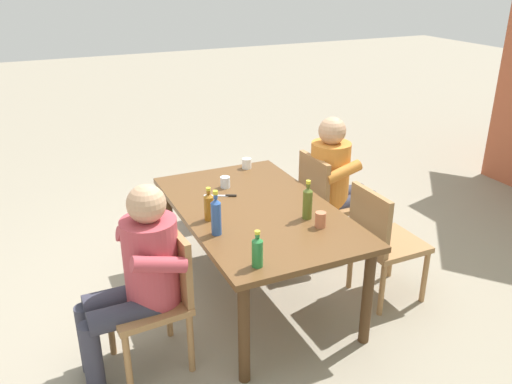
# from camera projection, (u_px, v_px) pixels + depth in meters

# --- Properties ---
(ground_plane) EXTENTS (24.00, 24.00, 0.00)m
(ground_plane) POSITION_uv_depth(u_px,v_px,m) (256.00, 296.00, 3.96)
(ground_plane) COLOR gray
(dining_table) EXTENTS (1.68, 1.01, 0.72)m
(dining_table) POSITION_uv_depth(u_px,v_px,m) (256.00, 218.00, 3.70)
(dining_table) COLOR brown
(dining_table) RESTS_ON ground_plane
(chair_far_left) EXTENTS (0.45, 0.45, 0.87)m
(chair_far_left) POSITION_uv_depth(u_px,v_px,m) (325.00, 199.00, 4.39)
(chair_far_left) COLOR #A37547
(chair_far_left) RESTS_ON ground_plane
(chair_near_right) EXTENTS (0.47, 0.47, 0.87)m
(chair_near_right) POSITION_uv_depth(u_px,v_px,m) (159.00, 291.00, 3.14)
(chair_near_right) COLOR #A37547
(chair_near_right) RESTS_ON ground_plane
(chair_far_right) EXTENTS (0.45, 0.45, 0.87)m
(chair_far_right) POSITION_uv_depth(u_px,v_px,m) (381.00, 238.00, 3.76)
(chair_far_right) COLOR #A37547
(chair_far_right) RESTS_ON ground_plane
(person_in_white_shirt) EXTENTS (0.47, 0.62, 1.18)m
(person_in_white_shirt) POSITION_uv_depth(u_px,v_px,m) (338.00, 178.00, 4.37)
(person_in_white_shirt) COLOR orange
(person_in_white_shirt) RESTS_ON ground_plane
(person_in_plaid_shirt) EXTENTS (0.47, 0.62, 1.18)m
(person_in_plaid_shirt) POSITION_uv_depth(u_px,v_px,m) (139.00, 272.00, 3.03)
(person_in_plaid_shirt) COLOR #B7424C
(person_in_plaid_shirt) RESTS_ON ground_plane
(bottle_green) EXTENTS (0.06, 0.06, 0.22)m
(bottle_green) POSITION_uv_depth(u_px,v_px,m) (257.00, 251.00, 2.93)
(bottle_green) COLOR #287A38
(bottle_green) RESTS_ON dining_table
(bottle_olive) EXTENTS (0.06, 0.06, 0.27)m
(bottle_olive) POSITION_uv_depth(u_px,v_px,m) (308.00, 202.00, 3.48)
(bottle_olive) COLOR #566623
(bottle_olive) RESTS_ON dining_table
(bottle_blue) EXTENTS (0.06, 0.06, 0.29)m
(bottle_blue) POSITION_uv_depth(u_px,v_px,m) (216.00, 216.00, 3.27)
(bottle_blue) COLOR #2D56A3
(bottle_blue) RESTS_ON dining_table
(bottle_amber) EXTENTS (0.06, 0.06, 0.23)m
(bottle_amber) POSITION_uv_depth(u_px,v_px,m) (209.00, 206.00, 3.47)
(bottle_amber) COLOR #996019
(bottle_amber) RESTS_ON dining_table
(cup_terracotta) EXTENTS (0.07, 0.07, 0.10)m
(cup_terracotta) POSITION_uv_depth(u_px,v_px,m) (320.00, 220.00, 3.39)
(cup_terracotta) COLOR #BC6B47
(cup_terracotta) RESTS_ON dining_table
(cup_glass) EXTENTS (0.07, 0.07, 0.09)m
(cup_glass) POSITION_uv_depth(u_px,v_px,m) (225.00, 182.00, 3.99)
(cup_glass) COLOR silver
(cup_glass) RESTS_ON dining_table
(cup_white) EXTENTS (0.08, 0.08, 0.08)m
(cup_white) POSITION_uv_depth(u_px,v_px,m) (247.00, 163.00, 4.37)
(cup_white) COLOR white
(cup_white) RESTS_ON dining_table
(table_knife) EXTENTS (0.13, 0.22, 0.01)m
(table_knife) POSITION_uv_depth(u_px,v_px,m) (223.00, 196.00, 3.86)
(table_knife) COLOR silver
(table_knife) RESTS_ON dining_table
(backpack_by_near_side) EXTENTS (0.31, 0.24, 0.41)m
(backpack_by_near_side) POSITION_uv_depth(u_px,v_px,m) (235.00, 200.00, 5.09)
(backpack_by_near_side) COLOR maroon
(backpack_by_near_side) RESTS_ON ground_plane
(backpack_by_far_side) EXTENTS (0.31, 0.25, 0.45)m
(backpack_by_far_side) POSITION_uv_depth(u_px,v_px,m) (207.00, 200.00, 5.02)
(backpack_by_far_side) COLOR maroon
(backpack_by_far_side) RESTS_ON ground_plane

